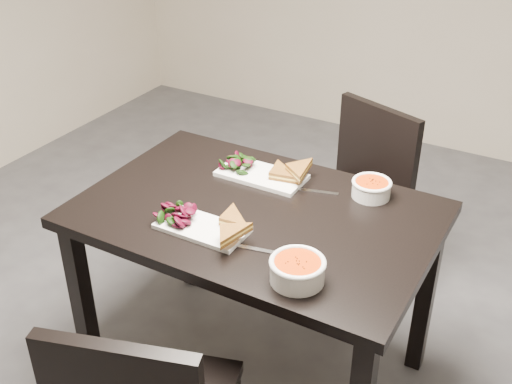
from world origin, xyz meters
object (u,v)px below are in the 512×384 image
plate_near (202,228)px  chair_far (357,190)px  plate_far (262,175)px  soup_bowl_near (297,269)px  table (256,234)px  soup_bowl_far (371,188)px

plate_near → chair_far: bearing=78.5°
plate_near → plate_far: 0.40m
soup_bowl_near → plate_near: bearing=167.7°
table → chair_far: chair_far is taller
plate_far → soup_bowl_far: 0.41m
table → plate_near: (-0.09, -0.19, 0.11)m
soup_bowl_far → plate_near: bearing=-130.3°
soup_bowl_near → plate_far: size_ratio=0.51×
chair_far → soup_bowl_far: bearing=-45.4°
table → plate_near: 0.24m
plate_near → soup_bowl_near: soup_bowl_near is taller
plate_near → soup_bowl_near: size_ratio=1.81×
plate_far → soup_bowl_near: bearing=-51.4°
soup_bowl_near → plate_far: bearing=128.6°
soup_bowl_far → soup_bowl_near: bearing=-91.5°
plate_far → soup_bowl_far: bearing=9.7°
plate_far → soup_bowl_far: size_ratio=2.31×
chair_far → plate_near: bearing=-81.6°
chair_far → plate_near: 0.98m
plate_far → table: bearing=-65.5°
plate_near → plate_far: bearing=90.5°
plate_far → chair_far: bearing=69.9°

